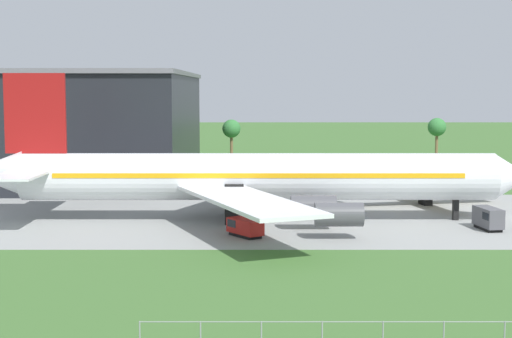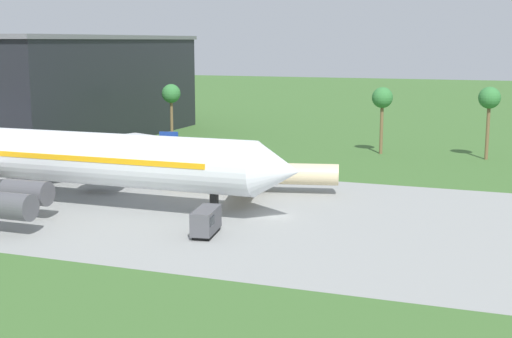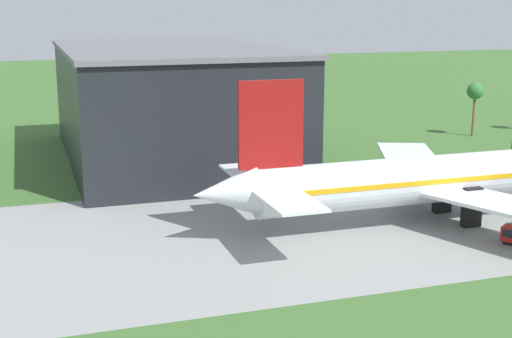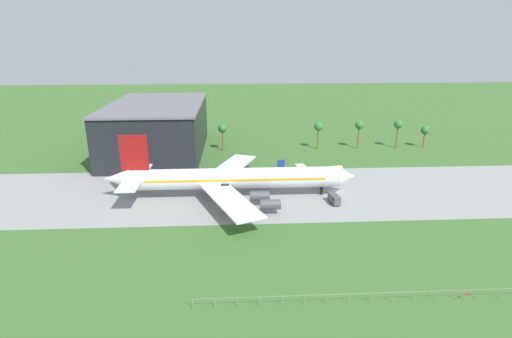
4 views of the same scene
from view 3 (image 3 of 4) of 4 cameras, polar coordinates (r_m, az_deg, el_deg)
The scene contains 2 objects.
jet_airliner at distance 98.01m, azimuth 16.73°, elevation -0.56°, with size 74.64×57.15×19.33m.
terminal_building at distance 131.91m, azimuth -7.09°, elevation 5.29°, with size 36.72×61.20×20.48m.
Camera 3 is at (-88.60, -80.60, 27.90)m, focal length 50.00 mm.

